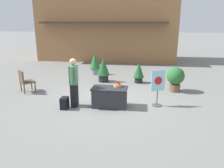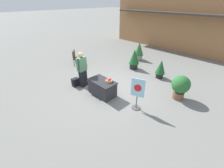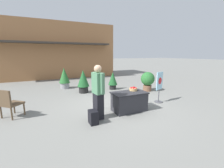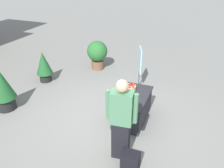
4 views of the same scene
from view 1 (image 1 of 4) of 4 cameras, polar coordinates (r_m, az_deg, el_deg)
The scene contains 12 objects.
ground_plane at distance 8.67m, azimuth -1.80°, elevation -4.27°, with size 120.00×120.00×0.00m, color slate.
storefront_building at distance 18.25m, azimuth -1.15°, elevation 14.00°, with size 10.71×4.60×4.76m.
display_table at distance 7.94m, azimuth -0.60°, elevation -3.41°, with size 1.29×0.74×0.71m.
apple_basket at distance 7.93m, azimuth 1.53°, elevation -0.27°, with size 0.30×0.30×0.16m.
person_visitor at distance 7.93m, azimuth -9.94°, elevation 0.45°, with size 0.31×0.61×1.77m.
backpack at distance 7.96m, azimuth -12.29°, elevation -4.90°, with size 0.24×0.34×0.42m.
poster_board at distance 8.07m, azimuth 11.87°, elevation -0.79°, with size 0.50×0.36×1.34m.
patio_chair at distance 10.25m, azimuth -21.79°, elevation 0.94°, with size 0.78×0.78×0.98m.
potted_plant_near_left at distance 10.00m, azimuth 16.24°, elevation 1.66°, with size 0.77×0.77×1.10m.
potted_plant_near_right at distance 11.20m, azimuth -2.28°, elevation 4.01°, with size 0.64×0.64×1.26m.
potted_plant_far_right at distance 11.09m, azimuth 7.01°, elevation 3.25°, with size 0.54×0.54×1.05m.
potted_plant_far_left at distance 12.84m, azimuth -4.47°, elevation 5.49°, with size 0.65×0.65×1.27m.
Camera 1 is at (1.42, -8.01, 2.99)m, focal length 35.00 mm.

